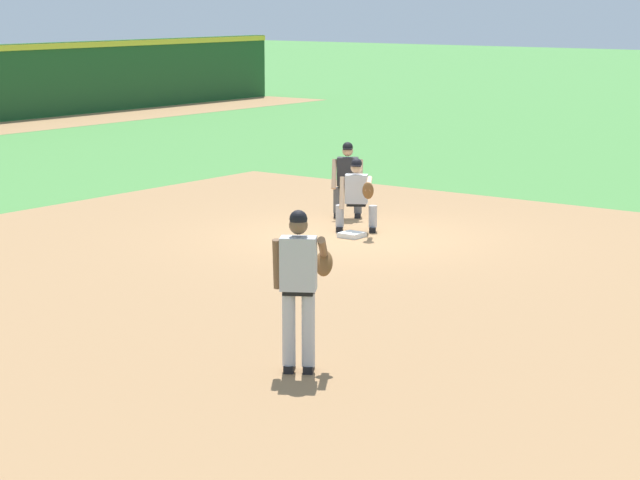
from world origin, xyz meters
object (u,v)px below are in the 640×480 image
Objects in this scene: baseball at (325,255)px; pitcher at (300,281)px; first_baseman at (357,192)px; first_base_bag at (352,235)px; umpire at (348,177)px.

pitcher is (-5.27, -3.59, 1.02)m from baseball.
first_base_bag is at bearing -155.19° from first_baseman.
pitcher is 8.59m from first_baseman.
baseball is 6.46m from pitcher.
pitcher is at bearing -148.57° from first_base_bag.
first_base_bag is 8.15m from pitcher.
pitcher reaches higher than umpire.
baseball is (-1.63, -0.63, -0.01)m from first_base_bag.
baseball is at bearing -158.10° from first_baseman.
first_base_bag is at bearing 21.06° from baseball.
pitcher is 1.39× the size of first_baseman.
first_base_bag is 0.26× the size of umpire.
umpire is at bearing 42.07° from first_baseman.
baseball is at bearing 34.26° from pitcher.
first_base_bag is 0.28× the size of first_baseman.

